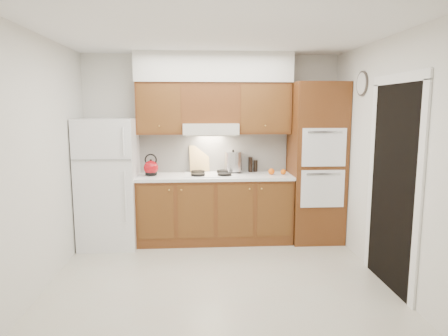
{
  "coord_description": "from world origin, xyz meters",
  "views": [
    {
      "loc": [
        -0.2,
        -4.24,
        1.86
      ],
      "look_at": [
        0.11,
        0.45,
        1.15
      ],
      "focal_mm": 32.0,
      "sensor_mm": 36.0,
      "label": 1
    }
  ],
  "objects_px": {
    "kettle": "(151,168)",
    "stock_pot": "(233,162)",
    "fridge": "(109,183)",
    "oven_cabinet": "(316,163)"
  },
  "relations": [
    {
      "from": "kettle",
      "to": "stock_pot",
      "type": "height_order",
      "value": "stock_pot"
    },
    {
      "from": "oven_cabinet",
      "to": "stock_pot",
      "type": "distance_m",
      "value": 1.16
    },
    {
      "from": "kettle",
      "to": "stock_pot",
      "type": "xyz_separation_m",
      "value": [
        1.14,
        0.16,
        0.05
      ]
    },
    {
      "from": "oven_cabinet",
      "to": "kettle",
      "type": "xyz_separation_m",
      "value": [
        -2.29,
        0.03,
        -0.05
      ]
    },
    {
      "from": "fridge",
      "to": "kettle",
      "type": "bearing_deg",
      "value": 6.16
    },
    {
      "from": "fridge",
      "to": "kettle",
      "type": "distance_m",
      "value": 0.59
    },
    {
      "from": "oven_cabinet",
      "to": "kettle",
      "type": "relative_size",
      "value": 11.1
    },
    {
      "from": "fridge",
      "to": "oven_cabinet",
      "type": "xyz_separation_m",
      "value": [
        2.85,
        0.03,
        0.24
      ]
    },
    {
      "from": "kettle",
      "to": "stock_pot",
      "type": "bearing_deg",
      "value": -2.03
    },
    {
      "from": "kettle",
      "to": "fridge",
      "type": "bearing_deg",
      "value": 176.38
    }
  ]
}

